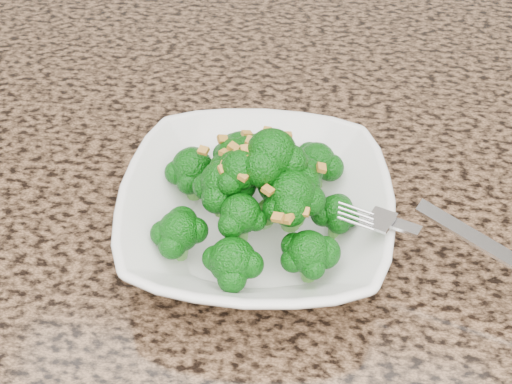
# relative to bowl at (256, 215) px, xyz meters

# --- Properties ---
(granite_counter) EXTENTS (1.64, 1.04, 0.03)m
(granite_counter) POSITION_rel_bowl_xyz_m (-0.11, 0.09, -0.04)
(granite_counter) COLOR brown
(granite_counter) RESTS_ON cabinet
(bowl) EXTENTS (0.22, 0.22, 0.05)m
(bowl) POSITION_rel_bowl_xyz_m (0.00, 0.00, 0.00)
(bowl) COLOR white
(bowl) RESTS_ON granite_counter
(broccoli_pile) EXTENTS (0.18, 0.18, 0.06)m
(broccoli_pile) POSITION_rel_bowl_xyz_m (0.00, 0.00, 0.06)
(broccoli_pile) COLOR #0A570A
(broccoli_pile) RESTS_ON bowl
(garlic_topping) EXTENTS (0.11, 0.11, 0.01)m
(garlic_topping) POSITION_rel_bowl_xyz_m (0.00, 0.00, 0.09)
(garlic_topping) COLOR #BF872E
(garlic_topping) RESTS_ON broccoli_pile
(fork) EXTENTS (0.17, 0.10, 0.01)m
(fork) POSITION_rel_bowl_xyz_m (0.11, -0.03, 0.03)
(fork) COLOR silver
(fork) RESTS_ON bowl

